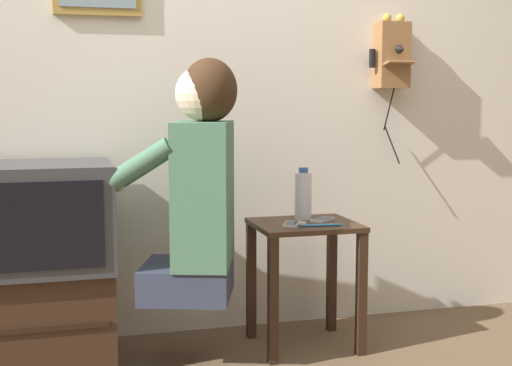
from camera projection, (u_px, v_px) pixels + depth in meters
The scene contains 10 objects.
wall_back at pixel (180, 63), 3.30m from camera, with size 6.80×0.05×2.55m.
side_table at pixel (305, 254), 3.17m from camera, with size 0.45×0.40×0.56m.
person at pixel (197, 183), 2.90m from camera, with size 0.64×0.53×0.98m.
tv_stand at pixel (43, 317), 2.96m from camera, with size 0.57×0.47×0.42m.
television at pixel (46, 216), 2.91m from camera, with size 0.53×0.51×0.43m.
wall_phone_antique at pixel (392, 55), 3.49m from camera, with size 0.20×0.19×0.73m.
cell_phone_held at pixel (292, 224), 3.09m from camera, with size 0.11×0.14×0.01m.
cell_phone_spare at pixel (322, 219), 3.20m from camera, with size 0.13×0.13×0.01m.
water_bottle at pixel (303, 195), 3.23m from camera, with size 0.08×0.08×0.24m.
toothbrush at pixel (318, 225), 3.06m from camera, with size 0.18×0.03×0.02m.
Camera 1 is at (-0.55, -2.26, 1.10)m, focal length 50.00 mm.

